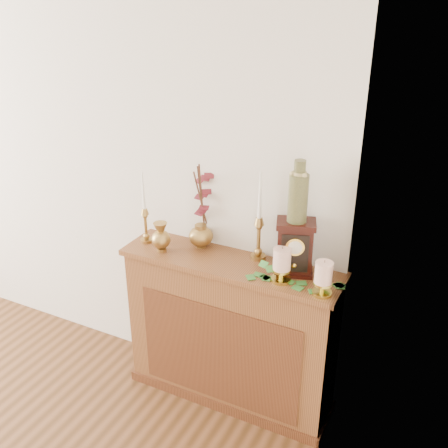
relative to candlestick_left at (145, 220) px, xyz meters
The scene contains 10 objects.
console_shelf 0.83m from the candlestick_left, ahead, with size 1.24×0.34×0.93m.
candlestick_left is the anchor object (origin of this frame).
candlestick_center 0.67m from the candlestick_left, ahead, with size 0.08×0.08×0.50m.
bud_vase 0.16m from the candlestick_left, 23.39° to the right, with size 0.11×0.11×0.17m.
ginger_jar 0.35m from the candlestick_left, 21.37° to the left, with size 0.21×0.22×0.51m.
pillar_candle_left 0.86m from the candlestick_left, ahead, with size 0.10×0.10×0.20m.
pillar_candle_right 1.08m from the candlestick_left, ahead, with size 0.10×0.10×0.19m.
ivy_garland 0.87m from the candlestick_left, ahead, with size 0.45×0.22×0.08m.
mantel_clock 0.89m from the candlestick_left, ahead, with size 0.23×0.19×0.29m.
ceramic_vase 0.93m from the candlestick_left, ahead, with size 0.10×0.10×0.32m.
Camera 1 is at (2.48, -0.14, 2.30)m, focal length 42.00 mm.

